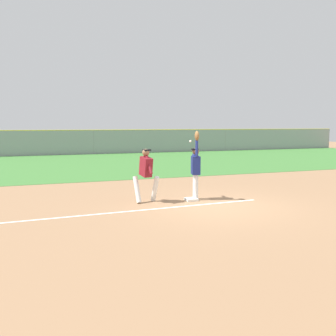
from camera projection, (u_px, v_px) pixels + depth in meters
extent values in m
plane|color=#936D4C|center=(214.00, 206.00, 11.76)|extent=(72.77, 72.77, 0.00)
cube|color=#3D7533|center=(114.00, 163.00, 24.94)|extent=(49.87, 15.75, 0.01)
cube|color=white|center=(69.00, 217.00, 10.37)|extent=(11.99, 0.66, 0.01)
cube|color=white|center=(191.00, 199.00, 12.58)|extent=(0.40, 0.40, 0.08)
cylinder|color=silver|center=(195.00, 186.00, 12.83)|extent=(0.19, 0.19, 0.85)
cylinder|color=silver|center=(196.00, 187.00, 12.63)|extent=(0.19, 0.19, 0.85)
cube|color=navy|center=(196.00, 165.00, 12.65)|extent=(0.37, 0.49, 0.60)
sphere|color=brown|center=(196.00, 151.00, 12.59)|extent=(0.28, 0.28, 0.23)
cube|color=black|center=(195.00, 149.00, 12.58)|extent=(0.27, 0.25, 0.05)
cylinder|color=navy|center=(197.00, 147.00, 12.36)|extent=(0.11, 0.11, 0.62)
cylinder|color=navy|center=(195.00, 156.00, 12.83)|extent=(0.26, 0.62, 0.09)
ellipsoid|color=brown|center=(197.00, 136.00, 12.32)|extent=(0.21, 0.31, 0.32)
cylinder|color=white|center=(155.00, 189.00, 12.35)|extent=(0.22, 0.45, 0.85)
cylinder|color=white|center=(137.00, 190.00, 12.21)|extent=(0.22, 0.45, 0.85)
cube|color=maroon|center=(146.00, 167.00, 12.20)|extent=(0.34, 0.56, 0.66)
sphere|color=#8C6647|center=(146.00, 152.00, 12.14)|extent=(0.27, 0.27, 0.23)
cube|color=black|center=(147.00, 150.00, 12.15)|extent=(0.25, 0.23, 0.05)
cylinder|color=maroon|center=(143.00, 163.00, 12.38)|extent=(0.16, 0.41, 0.58)
cylinder|color=maroon|center=(149.00, 165.00, 12.00)|extent=(0.16, 0.41, 0.58)
sphere|color=white|center=(190.00, 141.00, 12.40)|extent=(0.07, 0.07, 0.07)
cube|color=#93999E|center=(94.00, 142.00, 32.16)|extent=(49.87, 0.06, 1.99)
cylinder|color=yellow|center=(93.00, 130.00, 32.05)|extent=(49.87, 0.06, 0.06)
cylinder|color=gray|center=(94.00, 142.00, 32.16)|extent=(0.08, 0.08, 1.99)
cylinder|color=gray|center=(225.00, 140.00, 36.47)|extent=(0.08, 0.08, 1.99)
cylinder|color=gray|center=(329.00, 139.00, 40.79)|extent=(0.08, 0.08, 1.99)
cylinder|color=black|center=(4.00, 149.00, 34.81)|extent=(0.60, 0.22, 0.60)
cylinder|color=black|center=(3.00, 150.00, 33.05)|extent=(0.60, 0.22, 0.60)
cube|color=black|center=(42.00, 146.00, 34.67)|extent=(4.46, 2.04, 0.55)
cube|color=#2D333D|center=(42.00, 140.00, 34.61)|extent=(2.26, 1.82, 0.40)
cylinder|color=black|center=(57.00, 148.00, 36.12)|extent=(0.61, 0.24, 0.60)
cylinder|color=black|center=(60.00, 149.00, 34.37)|extent=(0.61, 0.24, 0.60)
cylinder|color=black|center=(25.00, 148.00, 35.03)|extent=(0.61, 0.24, 0.60)
cylinder|color=black|center=(25.00, 150.00, 33.28)|extent=(0.61, 0.24, 0.60)
cube|color=white|center=(101.00, 145.00, 36.68)|extent=(4.43, 1.96, 0.55)
cube|color=#2D333D|center=(101.00, 140.00, 36.63)|extent=(2.22, 1.78, 0.40)
cylinder|color=black|center=(113.00, 147.00, 38.11)|extent=(0.60, 0.23, 0.60)
cylinder|color=black|center=(118.00, 148.00, 36.35)|extent=(0.60, 0.23, 0.60)
cylinder|color=black|center=(84.00, 147.00, 37.07)|extent=(0.60, 0.23, 0.60)
cylinder|color=black|center=(87.00, 148.00, 35.31)|extent=(0.60, 0.23, 0.60)
cube|color=#23389E|center=(153.00, 144.00, 38.61)|extent=(4.40, 1.90, 0.55)
cube|color=#2D333D|center=(153.00, 139.00, 38.56)|extent=(2.20, 1.75, 0.40)
cylinder|color=black|center=(163.00, 145.00, 40.03)|extent=(0.60, 0.22, 0.60)
cylinder|color=black|center=(170.00, 146.00, 38.26)|extent=(0.60, 0.22, 0.60)
cylinder|color=black|center=(137.00, 146.00, 39.03)|extent=(0.60, 0.22, 0.60)
cylinder|color=black|center=(142.00, 147.00, 37.26)|extent=(0.60, 0.22, 0.60)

